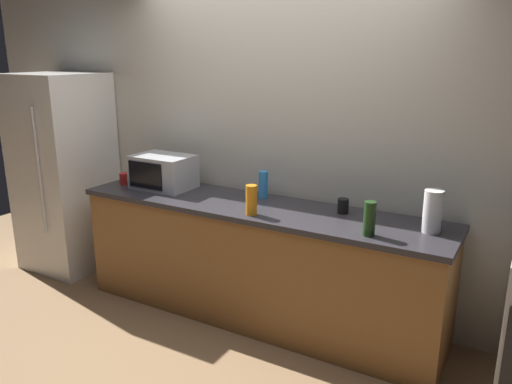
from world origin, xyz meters
name	(u,v)px	position (x,y,z in m)	size (l,w,h in m)	color
ground_plane	(228,340)	(0.00, 0.00, 0.00)	(8.00, 8.00, 0.00)	#93704C
back_wall	(282,136)	(0.00, 0.81, 1.35)	(6.40, 0.10, 2.70)	beige
counter_run	(256,262)	(0.00, 0.40, 0.45)	(2.84, 0.64, 0.90)	brown
refrigerator	(64,173)	(-2.05, 0.40, 0.90)	(0.72, 0.73, 1.80)	white
microwave	(163,172)	(-0.91, 0.45, 1.04)	(0.48, 0.35, 0.27)	#B7BABF
paper_towel_roll	(433,211)	(1.23, 0.45, 1.04)	(0.12, 0.12, 0.27)	white
bottle_dish_soap	(251,200)	(0.08, 0.19, 1.00)	(0.08, 0.08, 0.21)	orange
bottle_wine	(369,219)	(0.91, 0.20, 1.01)	(0.07, 0.07, 0.22)	#1E3F19
bottle_spray_cleaner	(263,185)	(-0.05, 0.60, 1.00)	(0.07, 0.07, 0.21)	#338CE5
mug_black	(343,206)	(0.62, 0.54, 0.95)	(0.08, 0.08, 0.10)	black
mug_red	(125,178)	(-1.27, 0.38, 0.95)	(0.09, 0.09, 0.10)	red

